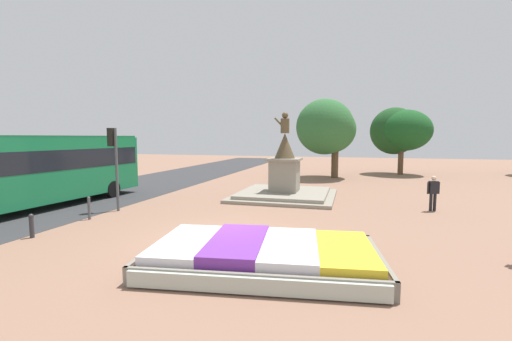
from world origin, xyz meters
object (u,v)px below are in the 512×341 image
at_px(traffic_light_mid_block, 114,153).
at_px(city_bus, 30,167).
at_px(kerb_bollard_mid_b, 32,225).
at_px(statue_monument, 285,182).
at_px(flower_planter, 262,255).
at_px(pedestrian_with_handbag, 433,191).
at_px(kerb_bollard_north, 89,207).

relative_size(traffic_light_mid_block, city_bus, 0.32).
xyz_separation_m(traffic_light_mid_block, kerb_bollard_mid_b, (0.07, -4.24, -2.15)).
bearing_deg(statue_monument, kerb_bollard_mid_b, -124.05).
height_order(flower_planter, pedestrian_with_handbag, pedestrian_with_handbag).
xyz_separation_m(traffic_light_mid_block, kerb_bollard_north, (0.05, -1.67, -2.08)).
height_order(statue_monument, city_bus, statue_monument).
relative_size(flower_planter, kerb_bollard_mid_b, 7.80).
bearing_deg(flower_planter, traffic_light_mid_block, 149.71).
distance_m(traffic_light_mid_block, kerb_bollard_north, 2.67).
bearing_deg(kerb_bollard_mid_b, pedestrian_with_handbag, 30.61).
distance_m(flower_planter, traffic_light_mid_block, 9.46).
bearing_deg(kerb_bollard_north, statue_monument, 47.24).
height_order(flower_planter, kerb_bollard_mid_b, kerb_bollard_mid_b).
bearing_deg(pedestrian_with_handbag, kerb_bollard_mid_b, -149.39).
xyz_separation_m(statue_monument, pedestrian_with_handbag, (7.01, -1.64, 0.07)).
distance_m(flower_planter, kerb_bollard_north, 8.43).
relative_size(pedestrian_with_handbag, kerb_bollard_mid_b, 1.97).
bearing_deg(pedestrian_with_handbag, flower_planter, -124.00).
distance_m(flower_planter, kerb_bollard_mid_b, 7.87).
bearing_deg(pedestrian_with_handbag, statue_monument, 166.80).
xyz_separation_m(city_bus, pedestrian_with_handbag, (17.40, 4.56, -1.03)).
distance_m(traffic_light_mid_block, city_bus, 3.94).
bearing_deg(city_bus, kerb_bollard_mid_b, -41.64).
relative_size(kerb_bollard_mid_b, kerb_bollard_north, 0.86).
bearing_deg(pedestrian_with_handbag, city_bus, -165.33).
bearing_deg(statue_monument, traffic_light_mid_block, -140.62).
relative_size(statue_monument, kerb_bollard_mid_b, 6.73).
bearing_deg(city_bus, traffic_light_mid_block, 11.77).
bearing_deg(kerb_bollard_north, traffic_light_mid_block, 91.60).
distance_m(flower_planter, statue_monument, 10.14).
height_order(traffic_light_mid_block, city_bus, traffic_light_mid_block).
xyz_separation_m(statue_monument, kerb_bollard_mid_b, (-6.52, -9.64, -0.41)).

